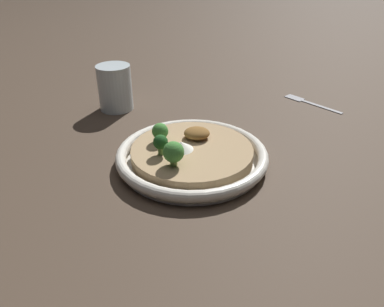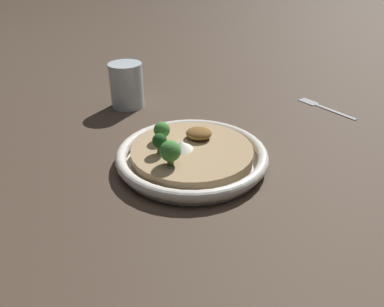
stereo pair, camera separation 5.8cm
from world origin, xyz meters
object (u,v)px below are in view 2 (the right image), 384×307
Objects in this scene: drinking_glass at (127,85)px; fork_utensil at (321,106)px; risotto_bowl at (192,155)px; broccoli_front at (170,151)px; broccoli_back_left at (162,130)px; broccoli_front_left at (160,141)px.

drinking_glass reaches higher than fork_utensil.
drinking_glass is at bearing 128.12° from risotto_bowl.
broccoli_front is (-0.03, -0.06, 0.04)m from risotto_bowl.
broccoli_front is 0.50m from fork_utensil.
drinking_glass is at bearing 118.49° from broccoli_front.
fork_utensil is (0.35, 0.30, -0.05)m from broccoli_back_left.
broccoli_front_left is 0.32m from drinking_glass.
risotto_bowl is 2.21× the size of fork_utensil.
broccoli_back_left reaches higher than fork_utensil.
broccoli_front is at bearing 96.21° from fork_utensil.
broccoli_front_left is at bearing -154.70° from risotto_bowl.
drinking_glass reaches higher than broccoli_front.
risotto_bowl is at bearing 93.88° from fork_utensil.
broccoli_front_left is 0.35× the size of drinking_glass.
broccoli_back_left is 0.05m from broccoli_front_left.
broccoli_front_left reaches higher than risotto_bowl.
risotto_bowl is 0.43m from fork_utensil.
drinking_glass is 0.49m from fork_utensil.
fork_utensil is (0.49, 0.06, -0.05)m from drinking_glass.
broccoli_back_left is at bearing 86.21° from fork_utensil.
fork_utensil is (0.31, 0.38, -0.06)m from broccoli_front.
drinking_glass reaches higher than broccoli_back_left.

